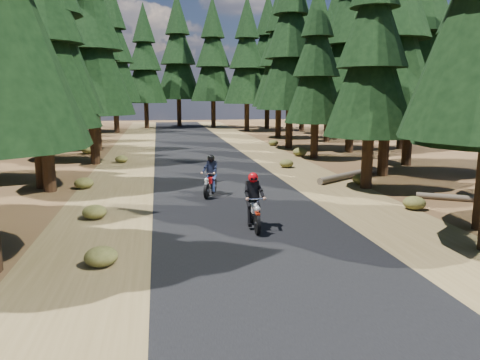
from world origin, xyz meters
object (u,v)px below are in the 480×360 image
Objects in this scene: log_near at (349,175)px; rider_follow at (210,182)px; rider_lead at (254,211)px; log_far at (467,199)px.

rider_follow reaches higher than log_near.
rider_lead is at bearing -164.44° from log_near.
log_near is at bearing 144.22° from log_far.
rider_lead reaches higher than log_near.
log_near is 2.51× the size of rider_lead.
log_far is at bearing -163.91° from rider_lead.
rider_lead is (-8.69, -2.16, 0.45)m from log_far.
rider_lead is (-6.28, -7.64, 0.41)m from log_near.
log_far is 1.88× the size of rider_lead.
log_near reaches higher than log_far.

